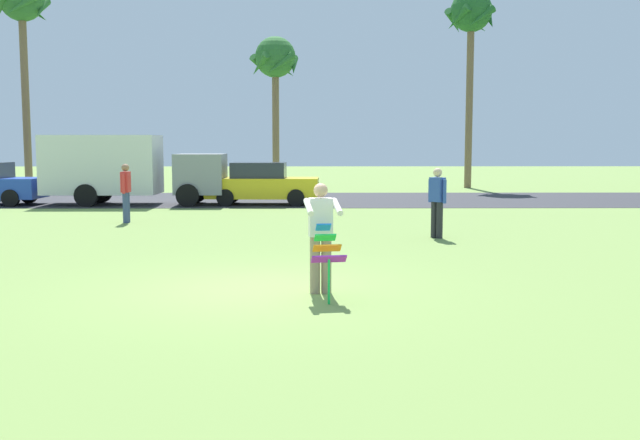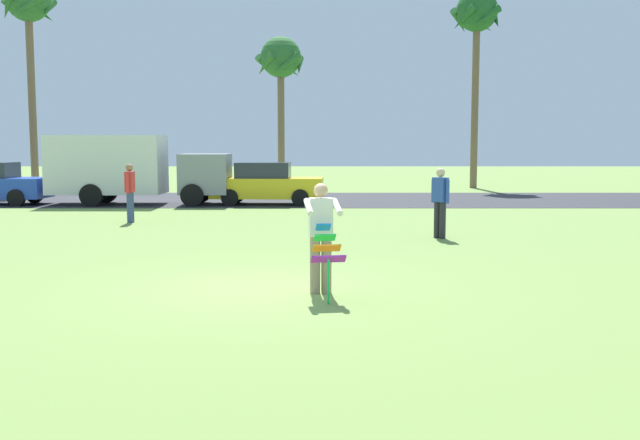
{
  "view_description": "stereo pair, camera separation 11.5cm",
  "coord_description": "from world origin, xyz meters",
  "px_view_note": "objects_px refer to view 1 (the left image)",
  "views": [
    {
      "loc": [
        0.92,
        -11.69,
        2.36
      ],
      "look_at": [
        1.05,
        0.64,
        1.05
      ],
      "focal_mm": 41.18,
      "sensor_mm": 36.0,
      "label": 1
    },
    {
      "loc": [
        1.04,
        -11.69,
        2.36
      ],
      "look_at": [
        1.05,
        0.64,
        1.05
      ],
      "focal_mm": 41.18,
      "sensor_mm": 36.0,
      "label": 2
    }
  ],
  "objects_px": {
    "palm_tree_left_near": "(22,10)",
    "person_walker_far": "(126,191)",
    "parked_truck_grey_van": "(124,167)",
    "kite_held": "(327,251)",
    "palm_tree_centre_far": "(471,21)",
    "person_walker_near": "(437,200)",
    "parked_car_yellow": "(262,184)",
    "palm_tree_right_near": "(275,63)",
    "person_kite_flyer": "(321,233)"
  },
  "relations": [
    {
      "from": "palm_tree_left_near",
      "to": "person_walker_far",
      "type": "xyz_separation_m",
      "value": [
        8.44,
        -14.57,
        -7.72
      ]
    },
    {
      "from": "parked_truck_grey_van",
      "to": "person_walker_far",
      "type": "bearing_deg",
      "value": -75.44
    },
    {
      "from": "kite_held",
      "to": "palm_tree_centre_far",
      "type": "bearing_deg",
      "value": 73.93
    },
    {
      "from": "palm_tree_left_near",
      "to": "palm_tree_centre_far",
      "type": "relative_size",
      "value": 1.02
    },
    {
      "from": "palm_tree_centre_far",
      "to": "person_walker_far",
      "type": "distance_m",
      "value": 22.54
    },
    {
      "from": "parked_truck_grey_van",
      "to": "palm_tree_centre_far",
      "type": "relative_size",
      "value": 0.67
    },
    {
      "from": "palm_tree_left_near",
      "to": "person_walker_near",
      "type": "distance_m",
      "value": 26.01
    },
    {
      "from": "kite_held",
      "to": "parked_car_yellow",
      "type": "relative_size",
      "value": 0.27
    },
    {
      "from": "parked_car_yellow",
      "to": "palm_tree_right_near",
      "type": "bearing_deg",
      "value": 89.98
    },
    {
      "from": "palm_tree_left_near",
      "to": "kite_held",
      "type": "bearing_deg",
      "value": -60.91
    },
    {
      "from": "palm_tree_right_near",
      "to": "palm_tree_centre_far",
      "type": "height_order",
      "value": "palm_tree_centre_far"
    },
    {
      "from": "parked_car_yellow",
      "to": "palm_tree_centre_far",
      "type": "distance_m",
      "value": 16.18
    },
    {
      "from": "person_kite_flyer",
      "to": "palm_tree_left_near",
      "type": "height_order",
      "value": "palm_tree_left_near"
    },
    {
      "from": "person_walker_near",
      "to": "person_walker_far",
      "type": "height_order",
      "value": "same"
    },
    {
      "from": "parked_truck_grey_van",
      "to": "palm_tree_centre_far",
      "type": "distance_m",
      "value": 19.56
    },
    {
      "from": "person_walker_near",
      "to": "palm_tree_right_near",
      "type": "bearing_deg",
      "value": 103.64
    },
    {
      "from": "parked_truck_grey_van",
      "to": "person_walker_far",
      "type": "height_order",
      "value": "parked_truck_grey_van"
    },
    {
      "from": "palm_tree_left_near",
      "to": "palm_tree_centre_far",
      "type": "distance_m",
      "value": 22.04
    },
    {
      "from": "parked_truck_grey_van",
      "to": "parked_car_yellow",
      "type": "xyz_separation_m",
      "value": [
        5.17,
        0.0,
        -0.64
      ]
    },
    {
      "from": "kite_held",
      "to": "palm_tree_centre_far",
      "type": "relative_size",
      "value": 0.11
    },
    {
      "from": "parked_truck_grey_van",
      "to": "palm_tree_right_near",
      "type": "height_order",
      "value": "palm_tree_right_near"
    },
    {
      "from": "person_kite_flyer",
      "to": "person_walker_far",
      "type": "height_order",
      "value": "same"
    },
    {
      "from": "parked_truck_grey_van",
      "to": "kite_held",
      "type": "bearing_deg",
      "value": -66.79
    },
    {
      "from": "palm_tree_centre_far",
      "to": "palm_tree_left_near",
      "type": "bearing_deg",
      "value": -175.28
    },
    {
      "from": "palm_tree_left_near",
      "to": "person_walker_near",
      "type": "relative_size",
      "value": 5.91
    },
    {
      "from": "kite_held",
      "to": "parked_truck_grey_van",
      "type": "bearing_deg",
      "value": 113.21
    },
    {
      "from": "palm_tree_left_near",
      "to": "person_kite_flyer",
      "type": "bearing_deg",
      "value": -60.45
    },
    {
      "from": "person_walker_near",
      "to": "person_walker_far",
      "type": "distance_m",
      "value": 9.26
    },
    {
      "from": "person_kite_flyer",
      "to": "parked_truck_grey_van",
      "type": "xyz_separation_m",
      "value": [
        -7.22,
        16.42,
        0.46
      ]
    },
    {
      "from": "person_kite_flyer",
      "to": "palm_tree_left_near",
      "type": "relative_size",
      "value": 0.17
    },
    {
      "from": "parked_truck_grey_van",
      "to": "person_walker_near",
      "type": "bearing_deg",
      "value": -43.84
    },
    {
      "from": "kite_held",
      "to": "person_walker_near",
      "type": "relative_size",
      "value": 0.66
    },
    {
      "from": "person_kite_flyer",
      "to": "palm_tree_centre_far",
      "type": "bearing_deg",
      "value": 73.41
    },
    {
      "from": "palm_tree_left_near",
      "to": "palm_tree_centre_far",
      "type": "height_order",
      "value": "palm_tree_left_near"
    },
    {
      "from": "kite_held",
      "to": "parked_car_yellow",
      "type": "distance_m",
      "value": 17.16
    },
    {
      "from": "person_kite_flyer",
      "to": "palm_tree_centre_far",
      "type": "height_order",
      "value": "palm_tree_centre_far"
    },
    {
      "from": "person_kite_flyer",
      "to": "person_walker_near",
      "type": "height_order",
      "value": "same"
    },
    {
      "from": "parked_car_yellow",
      "to": "palm_tree_centre_far",
      "type": "relative_size",
      "value": 0.43
    },
    {
      "from": "palm_tree_centre_far",
      "to": "person_walker_near",
      "type": "xyz_separation_m",
      "value": [
        -4.97,
        -19.93,
        -7.54
      ]
    },
    {
      "from": "parked_truck_grey_van",
      "to": "parked_car_yellow",
      "type": "height_order",
      "value": "parked_truck_grey_van"
    },
    {
      "from": "palm_tree_right_near",
      "to": "person_walker_near",
      "type": "distance_m",
      "value": 21.85
    },
    {
      "from": "person_walker_far",
      "to": "parked_car_yellow",
      "type": "bearing_deg",
      "value": 60.2
    },
    {
      "from": "parked_truck_grey_van",
      "to": "parked_car_yellow",
      "type": "relative_size",
      "value": 1.57
    },
    {
      "from": "parked_truck_grey_van",
      "to": "parked_car_yellow",
      "type": "distance_m",
      "value": 5.21
    },
    {
      "from": "kite_held",
      "to": "person_walker_near",
      "type": "distance_m",
      "value": 7.81
    },
    {
      "from": "person_walker_near",
      "to": "kite_held",
      "type": "bearing_deg",
      "value": -111.48
    },
    {
      "from": "kite_held",
      "to": "palm_tree_right_near",
      "type": "bearing_deg",
      "value": 94.37
    },
    {
      "from": "kite_held",
      "to": "person_walker_near",
      "type": "bearing_deg",
      "value": 68.52
    },
    {
      "from": "kite_held",
      "to": "palm_tree_left_near",
      "type": "distance_m",
      "value": 30.1
    },
    {
      "from": "parked_car_yellow",
      "to": "palm_tree_left_near",
      "type": "distance_m",
      "value": 16.61
    }
  ]
}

